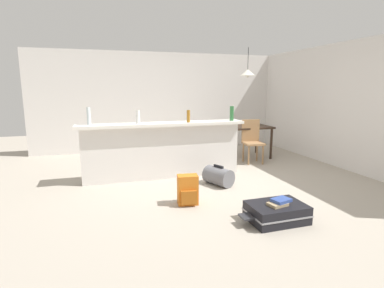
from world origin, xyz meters
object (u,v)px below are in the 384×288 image
at_px(bottle_clear, 89,116).
at_px(bottle_green, 232,113).
at_px(bottle_amber, 188,116).
at_px(backpack_orange, 188,190).
at_px(bottle_white, 138,117).
at_px(duffel_bag_grey, 218,176).
at_px(book_stack, 279,202).
at_px(suitcase_flat_black, 276,212).
at_px(dining_table, 245,130).
at_px(pendant_lamp, 248,72).
at_px(dining_chair_near_partition, 252,139).

relative_size(bottle_clear, bottle_green, 1.07).
xyz_separation_m(bottle_amber, backpack_orange, (-0.38, -1.27, -0.91)).
distance_m(bottle_white, duffel_bag_grey, 1.71).
xyz_separation_m(bottle_green, book_stack, (-0.34, -2.18, -0.88)).
relative_size(suitcase_flat_black, book_stack, 2.65).
xyz_separation_m(suitcase_flat_black, duffel_bag_grey, (-0.16, 1.51, 0.04)).
height_order(bottle_white, dining_table, bottle_white).
distance_m(bottle_amber, dining_table, 2.11).
bearing_deg(pendant_lamp, bottle_white, -157.06).
relative_size(bottle_green, pendant_lamp, 0.40).
bearing_deg(duffel_bag_grey, backpack_orange, -137.35).
distance_m(bottle_clear, backpack_orange, 2.14).
relative_size(dining_table, suitcase_flat_black, 1.32).
bearing_deg(bottle_amber, duffel_bag_grey, -59.82).
height_order(bottle_white, bottle_green, bottle_green).
relative_size(bottle_amber, bottle_green, 0.81).
bearing_deg(bottle_green, pendant_lamp, 52.42).
bearing_deg(dining_chair_near_partition, duffel_bag_grey, -135.53).
relative_size(bottle_amber, pendant_lamp, 0.33).
relative_size(dining_table, duffel_bag_grey, 1.96).
xyz_separation_m(bottle_amber, dining_table, (1.71, 1.15, -0.47)).
bearing_deg(bottle_green, book_stack, -98.82).
relative_size(dining_chair_near_partition, duffel_bag_grey, 1.66).
bearing_deg(pendant_lamp, bottle_clear, -162.81).
height_order(bottle_amber, book_stack, bottle_amber).
height_order(bottle_green, dining_chair_near_partition, bottle_green).
bearing_deg(bottle_clear, backpack_orange, -47.62).
bearing_deg(backpack_orange, bottle_clear, 132.38).
bearing_deg(pendant_lamp, book_stack, -110.30).
height_order(bottle_clear, pendant_lamp, pendant_lamp).
height_order(bottle_amber, dining_table, bottle_amber).
relative_size(bottle_amber, dining_table, 0.20).
distance_m(bottle_amber, bottle_green, 0.86).
relative_size(bottle_amber, dining_chair_near_partition, 0.24).
height_order(bottle_amber, bottle_green, bottle_green).
bearing_deg(suitcase_flat_black, duffel_bag_grey, 95.91).
xyz_separation_m(bottle_green, duffel_bag_grey, (-0.51, -0.64, -0.99)).
height_order(pendant_lamp, suitcase_flat_black, pendant_lamp).
bearing_deg(suitcase_flat_black, dining_table, 69.65).
height_order(bottle_clear, book_stack, bottle_clear).
bearing_deg(dining_table, bottle_green, -127.73).
xyz_separation_m(bottle_clear, bottle_white, (0.80, -0.05, -0.03)).
relative_size(dining_table, pendant_lamp, 1.65).
height_order(bottle_clear, bottle_white, bottle_clear).
relative_size(dining_chair_near_partition, pendant_lamp, 1.40).
xyz_separation_m(backpack_orange, book_stack, (0.90, -0.87, 0.05)).
xyz_separation_m(pendant_lamp, backpack_orange, (-2.14, -2.48, -1.75)).
bearing_deg(bottle_green, backpack_orange, -133.36).
xyz_separation_m(dining_table, backpack_orange, (-2.09, -2.42, -0.44)).
bearing_deg(suitcase_flat_black, bottle_white, 121.98).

